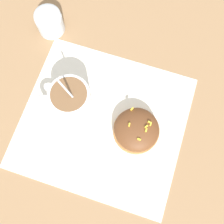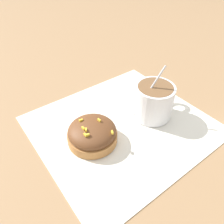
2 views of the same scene
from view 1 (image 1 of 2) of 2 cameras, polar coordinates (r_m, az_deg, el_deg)
The scene contains 5 objects.
ground_plane at distance 0.56m, azimuth -1.97°, elevation -2.14°, with size 3.00×3.00×0.00m, color #93704C.
paper_napkin at distance 0.56m, azimuth -1.98°, elevation -2.10°, with size 0.34×0.31×0.00m.
coffee_cup at distance 0.53m, azimuth -9.04°, elevation 2.72°, with size 0.11×0.08×0.12m.
frosted_pastry at distance 0.53m, azimuth 5.43°, elevation -3.63°, with size 0.09×0.09×0.05m.
sugar_bowl at distance 0.64m, azimuth -13.52°, elevation 18.75°, with size 0.06×0.06×0.06m.
Camera 1 is at (0.06, -0.12, 0.54)m, focal length 42.00 mm.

